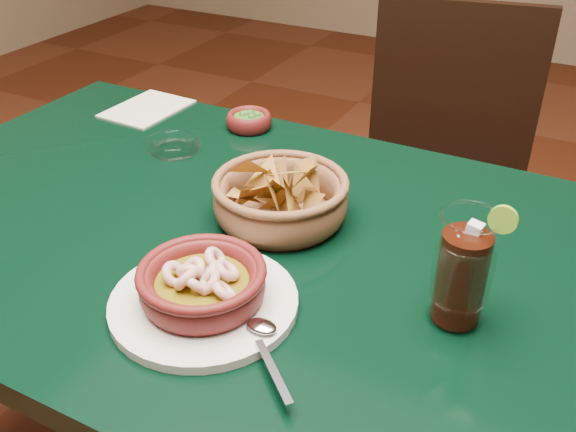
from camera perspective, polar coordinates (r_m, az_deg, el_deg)
The scene contains 8 objects.
dining_table at distance 1.07m, azimuth -6.16°, elevation -4.88°, with size 1.20×0.80×0.75m.
dining_chair at distance 1.64m, azimuth 13.25°, elevation 2.75°, with size 0.49×0.49×0.93m.
shrimp_plate at distance 0.83m, azimuth -7.57°, elevation -6.36°, with size 0.31×0.24×0.08m.
chip_basket at distance 1.00m, azimuth -0.69°, elevation 1.63°, with size 0.24×0.24×0.15m.
guacamole_ramekin at distance 1.32m, azimuth -3.49°, elevation 8.46°, with size 0.11×0.11×0.04m.
cola_drink at distance 0.80m, azimuth 15.24°, elevation -4.71°, with size 0.15×0.15×0.17m.
glass_ashtray at distance 1.24m, azimuth -10.11°, elevation 6.22°, with size 0.11×0.11×0.03m.
paper_menu at distance 1.45m, azimuth -12.41°, elevation 9.31°, with size 0.14×0.18×0.00m.
Camera 1 is at (0.50, -0.70, 1.29)m, focal length 40.00 mm.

